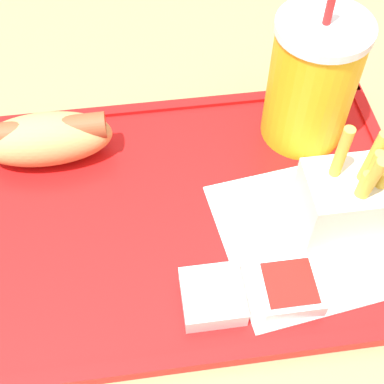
% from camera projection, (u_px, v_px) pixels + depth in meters
% --- Properties ---
extents(dining_table, '(1.48, 1.13, 0.77)m').
position_uv_depth(dining_table, '(188.00, 332.00, 0.83)').
color(dining_table, '#B27F51').
rests_on(dining_table, ground_plane).
extents(food_tray, '(0.40, 0.28, 0.01)m').
position_uv_depth(food_tray, '(192.00, 214.00, 0.49)').
color(food_tray, red).
rests_on(food_tray, dining_table).
extents(paper_napkin, '(0.19, 0.17, 0.00)m').
position_uv_depth(paper_napkin, '(321.00, 232.00, 0.47)').
color(paper_napkin, white).
rests_on(paper_napkin, food_tray).
extents(soda_cup, '(0.08, 0.08, 0.16)m').
position_uv_depth(soda_cup, '(312.00, 82.00, 0.49)').
color(soda_cup, gold).
rests_on(soda_cup, food_tray).
extents(hot_dog_far, '(0.13, 0.05, 0.05)m').
position_uv_depth(hot_dog_far, '(46.00, 138.00, 0.50)').
color(hot_dog_far, tan).
rests_on(hot_dog_far, food_tray).
extents(fries_carton, '(0.07, 0.06, 0.12)m').
position_uv_depth(fries_carton, '(345.00, 202.00, 0.45)').
color(fries_carton, silver).
rests_on(fries_carton, food_tray).
extents(sauce_cup_mayo, '(0.05, 0.05, 0.02)m').
position_uv_depth(sauce_cup_mayo, '(212.00, 296.00, 0.43)').
color(sauce_cup_mayo, silver).
rests_on(sauce_cup_mayo, food_tray).
extents(sauce_cup_ketchup, '(0.05, 0.05, 0.02)m').
position_uv_depth(sauce_cup_ketchup, '(288.00, 288.00, 0.43)').
color(sauce_cup_ketchup, silver).
rests_on(sauce_cup_ketchup, food_tray).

